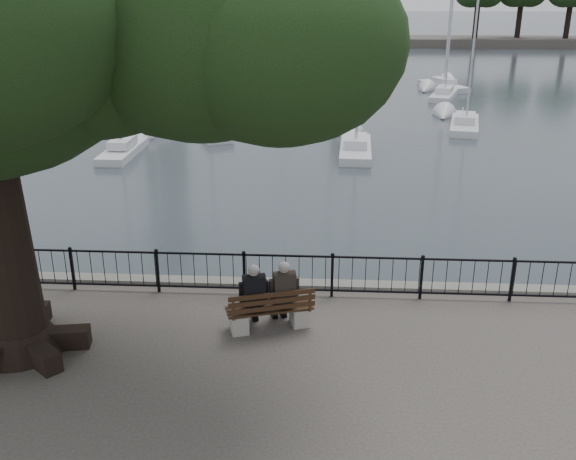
# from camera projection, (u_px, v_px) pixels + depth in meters

# --- Properties ---
(harbor) EXTENTS (260.00, 260.00, 1.20)m
(harbor) POSITION_uv_depth(u_px,v_px,m) (289.00, 304.00, 15.37)
(harbor) COLOR #67645B
(harbor) RESTS_ON ground
(railing) EXTENTS (22.06, 0.06, 1.00)m
(railing) POSITION_uv_depth(u_px,v_px,m) (288.00, 273.00, 14.53)
(railing) COLOR black
(railing) RESTS_ON ground
(bench) EXTENTS (1.86, 1.04, 0.94)m
(bench) POSITION_uv_depth(u_px,v_px,m) (270.00, 314.00, 13.18)
(bench) COLOR gray
(bench) RESTS_ON ground
(person_left) EXTENTS (0.57, 0.81, 1.49)m
(person_left) POSITION_uv_depth(u_px,v_px,m) (253.00, 298.00, 13.07)
(person_left) COLOR black
(person_left) RESTS_ON ground
(person_right) EXTENTS (0.57, 0.81, 1.49)m
(person_right) POSITION_uv_depth(u_px,v_px,m) (283.00, 295.00, 13.21)
(person_right) COLOR black
(person_right) RESTS_ON ground
(tree) EXTENTS (11.60, 8.10, 9.47)m
(tree) POSITION_uv_depth(u_px,v_px,m) (23.00, 13.00, 10.38)
(tree) COLOR black
(tree) RESTS_ON ground
(lion_monument) EXTENTS (6.02, 6.02, 8.87)m
(lion_monument) POSITION_uv_depth(u_px,v_px,m) (341.00, 49.00, 58.39)
(lion_monument) COLOR #67645B
(lion_monument) RESTS_ON ground
(sailboat_a) EXTENTS (1.33, 4.71, 9.56)m
(sailboat_a) POSITION_uv_depth(u_px,v_px,m) (123.00, 148.00, 30.83)
(sailboat_a) COLOR silver
(sailboat_a) RESTS_ON ground
(sailboat_b) EXTENTS (3.07, 5.16, 11.28)m
(sailboat_b) POSITION_uv_depth(u_px,v_px,m) (211.00, 129.00, 34.92)
(sailboat_b) COLOR silver
(sailboat_b) RESTS_ON ground
(sailboat_c) EXTENTS (1.71, 5.34, 9.55)m
(sailboat_c) POSITION_uv_depth(u_px,v_px,m) (356.00, 147.00, 31.11)
(sailboat_c) COLOR silver
(sailboat_c) RESTS_ON ground
(sailboat_d) EXTENTS (2.58, 5.57, 9.10)m
(sailboat_d) POSITION_uv_depth(u_px,v_px,m) (465.00, 124.00, 36.45)
(sailboat_d) COLOR silver
(sailboat_d) RESTS_ON ground
(sailboat_e) EXTENTS (1.86, 5.27, 11.33)m
(sailboat_e) POSITION_uv_depth(u_px,v_px,m) (134.00, 105.00, 41.79)
(sailboat_e) COLOR silver
(sailboat_e) RESTS_ON ground
(sailboat_f) EXTENTS (2.75, 5.60, 10.14)m
(sailboat_f) POSITION_uv_depth(u_px,v_px,m) (332.00, 108.00, 41.12)
(sailboat_f) COLOR silver
(sailboat_f) RESTS_ON ground
(sailboat_g) EXTENTS (2.94, 5.36, 10.51)m
(sailboat_g) POSITION_uv_depth(u_px,v_px,m) (444.00, 94.00, 46.35)
(sailboat_g) COLOR silver
(sailboat_g) RESTS_ON ground
(sailboat_h) EXTENTS (3.24, 5.47, 13.42)m
(sailboat_h) POSITION_uv_depth(u_px,v_px,m) (283.00, 82.00, 51.42)
(sailboat_h) COLOR silver
(sailboat_h) RESTS_ON ground
(sailboat_i) EXTENTS (3.45, 5.51, 11.03)m
(sailboat_i) POSITION_uv_depth(u_px,v_px,m) (443.00, 84.00, 50.50)
(sailboat_i) COLOR silver
(sailboat_i) RESTS_ON ground
(sailboat_j) EXTENTS (3.29, 6.43, 14.07)m
(sailboat_j) POSITION_uv_depth(u_px,v_px,m) (156.00, 121.00, 36.65)
(sailboat_j) COLOR silver
(sailboat_j) RESTS_ON ground
(far_shore) EXTENTS (30.00, 8.60, 9.18)m
(far_shore) POSITION_uv_depth(u_px,v_px,m) (517.00, 15.00, 83.98)
(far_shore) COLOR #423D37
(far_shore) RESTS_ON ground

